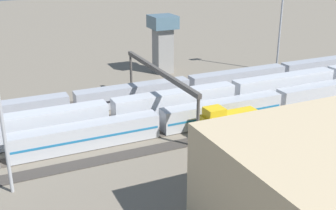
# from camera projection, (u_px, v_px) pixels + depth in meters

# --- Properties ---
(ground_plane) EXTENTS (400.00, 400.00, 0.00)m
(ground_plane) POSITION_uv_depth(u_px,v_px,m) (153.00, 116.00, 76.60)
(ground_plane) COLOR #756B5B
(track_bed_0) EXTENTS (140.00, 2.80, 0.12)m
(track_bed_0) POSITION_uv_depth(u_px,v_px,m) (130.00, 95.00, 87.20)
(track_bed_0) COLOR #4C443D
(track_bed_0) RESTS_ON ground_plane
(track_bed_1) EXTENTS (140.00, 2.80, 0.12)m
(track_bed_1) POSITION_uv_depth(u_px,v_px,m) (138.00, 103.00, 82.95)
(track_bed_1) COLOR #3D3833
(track_bed_1) RESTS_ON ground_plane
(track_bed_2) EXTENTS (140.00, 2.80, 0.12)m
(track_bed_2) POSITION_uv_depth(u_px,v_px,m) (148.00, 111.00, 78.70)
(track_bed_2) COLOR #3D3833
(track_bed_2) RESTS_ON ground_plane
(track_bed_3) EXTENTS (140.00, 2.80, 0.12)m
(track_bed_3) POSITION_uv_depth(u_px,v_px,m) (159.00, 121.00, 74.45)
(track_bed_3) COLOR #3D3833
(track_bed_3) RESTS_ON ground_plane
(track_bed_4) EXTENTS (140.00, 2.80, 0.12)m
(track_bed_4) POSITION_uv_depth(u_px,v_px,m) (171.00, 131.00, 70.20)
(track_bed_4) COLOR #4C443D
(track_bed_4) RESTS_ON ground_plane
(track_bed_5) EXTENTS (140.00, 2.80, 0.12)m
(track_bed_5) POSITION_uv_depth(u_px,v_px,m) (184.00, 143.00, 65.96)
(track_bed_5) COLOR #3D3833
(track_bed_5) RESTS_ON ground_plane
(train_on_track_4) EXTENTS (139.00, 3.06, 4.40)m
(train_on_track_4) POSITION_uv_depth(u_px,v_px,m) (147.00, 124.00, 67.84)
(train_on_track_4) COLOR #1E6B9E
(train_on_track_4) RESTS_ON ground_plane
(train_on_track_3) EXTENTS (119.80, 3.00, 5.00)m
(train_on_track_3) POSITION_uv_depth(u_px,v_px,m) (175.00, 105.00, 74.82)
(train_on_track_3) COLOR silver
(train_on_track_3) RESTS_ON ground_plane
(train_on_track_5) EXTENTS (10.00, 3.00, 5.00)m
(train_on_track_5) POSITION_uv_depth(u_px,v_px,m) (228.00, 122.00, 68.36)
(train_on_track_5) COLOR gold
(train_on_track_5) RESTS_ON ground_plane
(train_on_track_1) EXTENTS (95.60, 3.06, 3.80)m
(train_on_track_1) POSITION_uv_depth(u_px,v_px,m) (189.00, 86.00, 86.63)
(train_on_track_1) COLOR #A8AAB2
(train_on_track_1) RESTS_ON ground_plane
(light_mast_0) EXTENTS (2.80, 0.70, 25.22)m
(light_mast_0) POSITION_uv_depth(u_px,v_px,m) (282.00, 5.00, 98.87)
(light_mast_0) COLOR #9EA0A5
(light_mast_0) RESTS_ON ground_plane
(signal_gantry) EXTENTS (0.70, 30.00, 8.80)m
(signal_gantry) POSITION_uv_depth(u_px,v_px,m) (159.00, 76.00, 74.40)
(signal_gantry) COLOR #4C4742
(signal_gantry) RESTS_ON ground_plane
(control_tower) EXTENTS (6.00, 6.00, 13.88)m
(control_tower) POSITION_uv_depth(u_px,v_px,m) (163.00, 40.00, 100.81)
(control_tower) COLOR gray
(control_tower) RESTS_ON ground_plane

